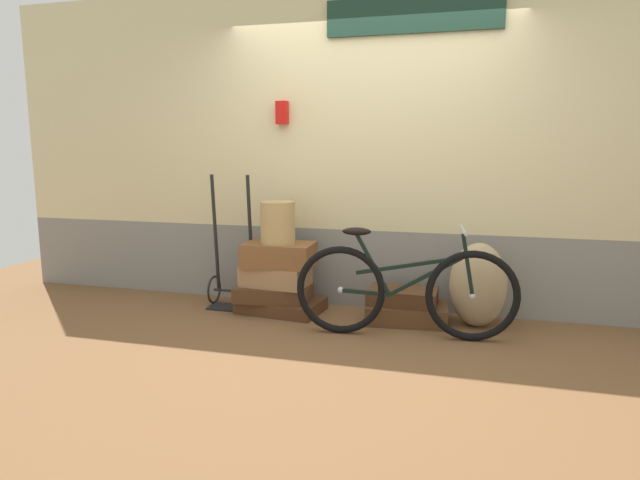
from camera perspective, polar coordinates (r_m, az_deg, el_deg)
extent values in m
cube|color=brown|center=(4.38, 2.99, -9.99)|extent=(9.08, 5.20, 0.06)
cube|color=gray|center=(5.08, 5.11, -2.80)|extent=(7.08, 0.20, 0.70)
cube|color=beige|center=(4.97, 5.35, 13.31)|extent=(7.08, 0.20, 2.12)
cube|color=#193828|center=(4.91, 9.58, 21.98)|extent=(1.44, 0.04, 0.30)
cube|color=red|center=(5.03, -3.93, 12.98)|extent=(0.10, 0.08, 0.20)
cube|color=#4C2D19|center=(4.93, -4.04, -6.73)|extent=(0.76, 0.54, 0.11)
cube|color=#4C2D19|center=(4.88, -4.78, -5.42)|extent=(0.68, 0.46, 0.13)
cube|color=#9E754C|center=(4.85, -4.60, -3.67)|extent=(0.58, 0.42, 0.17)
cube|color=brown|center=(4.79, -4.24, -1.51)|extent=(0.60, 0.40, 0.20)
cube|color=brown|center=(4.68, 8.92, -7.42)|extent=(0.69, 0.47, 0.15)
cube|color=#4C2D19|center=(4.63, 8.51, -5.78)|extent=(0.56, 0.34, 0.13)
cylinder|color=tan|center=(4.75, -4.37, 1.83)|extent=(0.30, 0.30, 0.36)
torus|color=black|center=(5.23, -10.87, -5.04)|extent=(0.02, 0.26, 0.26)
torus|color=black|center=(5.07, -6.76, -5.40)|extent=(0.02, 0.26, 0.26)
cylinder|color=black|center=(5.15, -8.85, -5.22)|extent=(0.40, 0.02, 0.02)
cylinder|color=black|center=(5.11, -10.75, 0.72)|extent=(0.03, 0.11, 1.06)
cylinder|color=black|center=(4.97, -7.20, 0.57)|extent=(0.03, 0.11, 1.06)
cube|color=black|center=(5.08, -9.32, -6.87)|extent=(0.36, 0.22, 0.02)
ellipsoid|color=tan|center=(4.63, 15.99, -4.48)|extent=(0.45, 0.38, 0.68)
torus|color=black|center=(4.28, 2.12, -5.20)|extent=(0.69, 0.12, 0.69)
sphere|color=#B2B2B7|center=(4.28, 2.12, -5.20)|extent=(0.05, 0.05, 0.05)
torus|color=black|center=(4.26, 15.45, -5.60)|extent=(0.69, 0.12, 0.69)
sphere|color=#B2B2B7|center=(4.26, 15.45, -5.60)|extent=(0.05, 0.05, 0.05)
cube|color=black|center=(4.21, 10.79, -3.72)|extent=(0.54, 0.08, 0.33)
cube|color=black|center=(4.20, 5.49, -2.52)|extent=(0.28, 0.05, 0.47)
cube|color=black|center=(4.26, 4.63, -5.41)|extent=(0.38, 0.06, 0.05)
cube|color=black|center=(4.19, 9.08, -2.60)|extent=(0.78, 0.10, 0.17)
cube|color=black|center=(4.20, 15.01, -2.53)|extent=(0.12, 0.04, 0.47)
ellipsoid|color=black|center=(4.17, 3.81, 0.89)|extent=(0.23, 0.11, 0.06)
cylinder|color=#A5A5AD|center=(4.16, 14.57, 1.03)|extent=(0.07, 0.46, 0.02)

